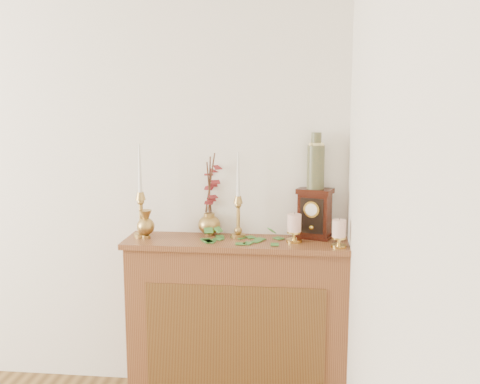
# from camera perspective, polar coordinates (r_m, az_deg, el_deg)

# --- Properties ---
(console_shelf) EXTENTS (1.24, 0.34, 0.93)m
(console_shelf) POSITION_cam_1_polar(r_m,az_deg,el_deg) (3.23, -0.25, -13.40)
(console_shelf) COLOR brown
(console_shelf) RESTS_ON ground
(candlestick_left) EXTENTS (0.09, 0.09, 0.52)m
(candlestick_left) POSITION_cam_1_polar(r_m,az_deg,el_deg) (3.15, -10.04, -1.52)
(candlestick_left) COLOR #B29347
(candlestick_left) RESTS_ON console_shelf
(candlestick_center) EXTENTS (0.08, 0.08, 0.48)m
(candlestick_center) POSITION_cam_1_polar(r_m,az_deg,el_deg) (3.10, -0.19, -1.84)
(candlestick_center) COLOR #B29347
(candlestick_center) RESTS_ON console_shelf
(bud_vase) EXTENTS (0.10, 0.10, 0.16)m
(bud_vase) POSITION_cam_1_polar(r_m,az_deg,el_deg) (3.14, -9.55, -3.26)
(bud_vase) COLOR #B29347
(bud_vase) RESTS_ON console_shelf
(ginger_jar) EXTENTS (0.19, 0.21, 0.47)m
(ginger_jar) POSITION_cam_1_polar(r_m,az_deg,el_deg) (3.18, -2.90, -0.54)
(ginger_jar) COLOR #B29347
(ginger_jar) RESTS_ON console_shelf
(pillar_candle_left) EXTENTS (0.08, 0.08, 0.16)m
(pillar_candle_left) POSITION_cam_1_polar(r_m,az_deg,el_deg) (3.03, 5.53, -3.51)
(pillar_candle_left) COLOR gold
(pillar_candle_left) RESTS_ON console_shelf
(pillar_candle_right) EXTENTS (0.08, 0.08, 0.15)m
(pillar_candle_right) POSITION_cam_1_polar(r_m,az_deg,el_deg) (2.96, 10.02, -4.03)
(pillar_candle_right) COLOR gold
(pillar_candle_right) RESTS_ON console_shelf
(ivy_garland) EXTENTS (0.46, 0.22, 0.09)m
(ivy_garland) POSITION_cam_1_polar(r_m,az_deg,el_deg) (3.04, 0.40, -4.86)
(ivy_garland) COLOR #326A28
(ivy_garland) RESTS_ON console_shelf
(mantel_clock) EXTENTS (0.22, 0.18, 0.28)m
(mantel_clock) POSITION_cam_1_polar(r_m,az_deg,el_deg) (3.12, 7.58, -2.21)
(mantel_clock) COLOR #39130B
(mantel_clock) RESTS_ON console_shelf
(ceramic_vase) EXTENTS (0.09, 0.09, 0.31)m
(ceramic_vase) POSITION_cam_1_polar(r_m,az_deg,el_deg) (3.08, 7.71, 2.87)
(ceramic_vase) COLOR #1B362B
(ceramic_vase) RESTS_ON mantel_clock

